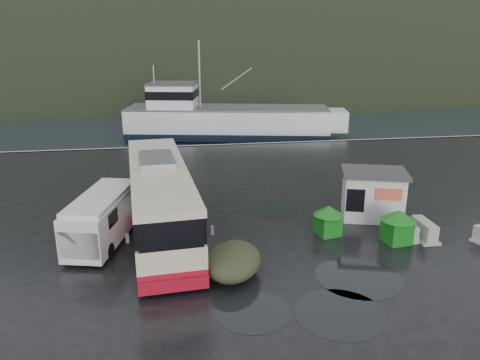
{
  "coord_description": "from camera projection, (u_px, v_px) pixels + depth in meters",
  "views": [
    {
      "loc": [
        -2.88,
        -19.77,
        9.36
      ],
      "look_at": [
        0.81,
        4.26,
        1.7
      ],
      "focal_mm": 35.0,
      "sensor_mm": 36.0,
      "label": 1
    }
  ],
  "objects": [
    {
      "name": "waste_bin_right",
      "position": [
        396.0,
        242.0,
        21.92
      ],
      "size": [
        1.29,
        1.29,
        1.6
      ],
      "primitive_type": null,
      "rotation": [
        0.0,
        0.0,
        0.14
      ],
      "color": "#136C17",
      "rests_on": "ground"
    },
    {
      "name": "harbor_water",
      "position": [
        177.0,
        69.0,
        125.57
      ],
      "size": [
        300.0,
        180.0,
        0.02
      ],
      "primitive_type": "cube",
      "color": "black",
      "rests_on": "ground"
    },
    {
      "name": "ground",
      "position": [
        237.0,
        242.0,
        21.87
      ],
      "size": [
        160.0,
        160.0,
        0.0
      ],
      "primitive_type": "plane",
      "color": "black",
      "rests_on": "ground"
    },
    {
      "name": "white_van",
      "position": [
        105.0,
        241.0,
        21.99
      ],
      "size": [
        3.22,
        5.92,
        2.35
      ],
      "primitive_type": null,
      "rotation": [
        0.0,
        0.0,
        -0.24
      ],
      "color": "silver",
      "rests_on": "ground"
    },
    {
      "name": "jersey_barrier_a",
      "position": [
        405.0,
        237.0,
        22.39
      ],
      "size": [
        0.89,
        1.62,
        0.79
      ],
      "primitive_type": null,
      "rotation": [
        0.0,
        0.0,
        0.07
      ],
      "color": "#999993",
      "rests_on": "ground"
    },
    {
      "name": "waste_bin_left",
      "position": [
        327.0,
        234.0,
        22.75
      ],
      "size": [
        1.25,
        1.25,
        1.48
      ],
      "primitive_type": null,
      "rotation": [
        0.0,
        0.0,
        0.2
      ],
      "color": "#136C17",
      "rests_on": "ground"
    },
    {
      "name": "coach_bus",
      "position": [
        162.0,
        231.0,
        23.17
      ],
      "size": [
        4.14,
        12.75,
        3.55
      ],
      "primitive_type": null,
      "rotation": [
        0.0,
        0.0,
        0.08
      ],
      "color": "beige",
      "rests_on": "ground"
    },
    {
      "name": "ticket_kiosk",
      "position": [
        371.0,
        217.0,
        24.88
      ],
      "size": [
        3.86,
        3.32,
        2.57
      ],
      "primitive_type": null,
      "rotation": [
        0.0,
        0.0,
        -0.29
      ],
      "color": "silver",
      "rests_on": "ground"
    },
    {
      "name": "jersey_barrier_b",
      "position": [
        423.0,
        238.0,
        22.31
      ],
      "size": [
        0.91,
        1.78,
        0.88
      ],
      "primitive_type": null,
      "rotation": [
        0.0,
        0.0,
        -0.02
      ],
      "color": "#999993",
      "rests_on": "ground"
    },
    {
      "name": "dome_tent",
      "position": [
        233.0,
        275.0,
        18.96
      ],
      "size": [
        3.13,
        3.67,
        1.22
      ],
      "primitive_type": null,
      "rotation": [
        0.0,
        0.0,
        -0.34
      ],
      "color": "#303520",
      "rests_on": "ground"
    },
    {
      "name": "headland",
      "position": [
        189.0,
        51.0,
        258.99
      ],
      "size": [
        780.0,
        540.0,
        570.0
      ],
      "primitive_type": "ellipsoid",
      "color": "black",
      "rests_on": "ground"
    },
    {
      "name": "puddles",
      "position": [
        315.0,
        276.0,
        18.83
      ],
      "size": [
        7.79,
        12.92,
        0.01
      ],
      "color": "black",
      "rests_on": "ground"
    },
    {
      "name": "quay_edge",
      "position": [
        203.0,
        145.0,
        40.72
      ],
      "size": [
        160.0,
        0.6,
        1.5
      ],
      "primitive_type": "cube",
      "color": "#999993",
      "rests_on": "ground"
    },
    {
      "name": "fishing_trawler",
      "position": [
        228.0,
        125.0,
        49.93
      ],
      "size": [
        25.58,
        10.21,
        10.0
      ],
      "primitive_type": null,
      "rotation": [
        0.0,
        0.0,
        -0.19
      ],
      "color": "silver",
      "rests_on": "ground"
    }
  ]
}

